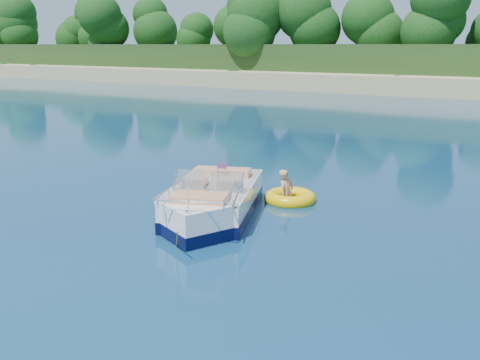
% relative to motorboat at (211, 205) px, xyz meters
% --- Properties ---
extents(ground, '(160.00, 160.00, 0.00)m').
position_rel_motorboat_xyz_m(ground, '(1.36, -1.32, -0.33)').
color(ground, '#091F40').
rests_on(ground, ground).
extents(motorboat, '(2.95, 4.86, 1.70)m').
position_rel_motorboat_xyz_m(motorboat, '(0.00, 0.00, 0.00)').
color(motorboat, white).
rests_on(motorboat, ground).
extents(tow_tube, '(1.55, 1.55, 0.36)m').
position_rel_motorboat_xyz_m(tow_tube, '(0.96, 2.21, -0.24)').
color(tow_tube, yellow).
rests_on(tow_tube, ground).
extents(boy, '(0.43, 0.77, 1.43)m').
position_rel_motorboat_xyz_m(boy, '(0.88, 2.18, -0.33)').
color(boy, tan).
rests_on(boy, ground).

